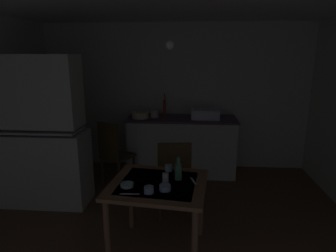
% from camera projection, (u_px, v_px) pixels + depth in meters
% --- Properties ---
extents(ground_plane, '(5.40, 5.40, 0.00)m').
position_uv_depth(ground_plane, '(166.00, 230.00, 3.31)').
color(ground_plane, brown).
extents(wall_back, '(4.50, 0.10, 2.43)m').
position_uv_depth(wall_back, '(176.00, 97.00, 4.98)').
color(wall_back, beige).
rests_on(wall_back, ground).
extents(hutch_cabinet, '(1.10, 0.49, 1.93)m').
position_uv_depth(hutch_cabinet, '(43.00, 137.00, 3.72)').
color(hutch_cabinet, beige).
rests_on(hutch_cabinet, ground).
extents(counter_cabinet, '(1.74, 0.64, 0.93)m').
position_uv_depth(counter_cabinet, '(182.00, 145.00, 4.80)').
color(counter_cabinet, beige).
rests_on(counter_cabinet, ground).
extents(sink_basin, '(0.44, 0.34, 0.15)m').
position_uv_depth(sink_basin, '(205.00, 113.00, 4.64)').
color(sink_basin, silver).
rests_on(sink_basin, counter_cabinet).
extents(hand_pump, '(0.05, 0.27, 0.39)m').
position_uv_depth(hand_pump, '(164.00, 107.00, 4.71)').
color(hand_pump, maroon).
rests_on(hand_pump, counter_cabinet).
extents(mixing_bowl_counter, '(0.27, 0.27, 0.10)m').
position_uv_depth(mixing_bowl_counter, '(140.00, 115.00, 4.68)').
color(mixing_bowl_counter, beige).
rests_on(mixing_bowl_counter, counter_cabinet).
extents(stoneware_crock, '(0.12, 0.12, 0.11)m').
position_uv_depth(stoneware_crock, '(155.00, 114.00, 4.72)').
color(stoneware_crock, beige).
rests_on(stoneware_crock, counter_cabinet).
extents(dining_table, '(0.99, 0.91, 0.74)m').
position_uv_depth(dining_table, '(158.00, 193.00, 2.81)').
color(dining_table, '#8B5F3A').
rests_on(dining_table, ground).
extents(chair_far_side, '(0.44, 0.44, 0.98)m').
position_uv_depth(chair_far_side, '(174.00, 178.00, 3.45)').
color(chair_far_side, '#483419').
rests_on(chair_far_side, ground).
extents(chair_by_counter, '(0.54, 0.54, 0.99)m').
position_uv_depth(chair_by_counter, '(114.00, 153.00, 4.31)').
color(chair_by_counter, '#483619').
rests_on(chair_by_counter, ground).
extents(serving_bowl_wide, '(0.12, 0.12, 0.03)m').
position_uv_depth(serving_bowl_wide, '(127.00, 185.00, 2.70)').
color(serving_bowl_wide, '#ADD1C1').
rests_on(serving_bowl_wide, dining_table).
extents(soup_bowl_small, '(0.11, 0.11, 0.05)m').
position_uv_depth(soup_bowl_small, '(165.00, 187.00, 2.63)').
color(soup_bowl_small, '#9EB2C6').
rests_on(soup_bowl_small, dining_table).
extents(mug_dark, '(0.09, 0.09, 0.06)m').
position_uv_depth(mug_dark, '(149.00, 190.00, 2.58)').
color(mug_dark, '#9EB2C6').
rests_on(mug_dark, dining_table).
extents(teacup_cream, '(0.06, 0.06, 0.08)m').
position_uv_depth(teacup_cream, '(165.00, 178.00, 2.80)').
color(teacup_cream, white).
rests_on(teacup_cream, dining_table).
extents(teacup_mint, '(0.08, 0.08, 0.07)m').
position_uv_depth(teacup_mint, '(169.00, 168.00, 3.05)').
color(teacup_mint, '#ADD1C1').
rests_on(teacup_mint, dining_table).
extents(glass_bottle, '(0.07, 0.07, 0.23)m').
position_uv_depth(glass_bottle, '(178.00, 171.00, 2.84)').
color(glass_bottle, '#4C7F56').
rests_on(glass_bottle, dining_table).
extents(table_knife, '(0.17, 0.03, 0.00)m').
position_uv_depth(table_knife, '(130.00, 194.00, 2.56)').
color(table_knife, silver).
rests_on(table_knife, dining_table).
extents(teaspoon_near_bowl, '(0.06, 0.15, 0.00)m').
position_uv_depth(teaspoon_near_bowl, '(193.00, 181.00, 2.82)').
color(teaspoon_near_bowl, beige).
rests_on(teaspoon_near_bowl, dining_table).
extents(pendant_bulb, '(0.08, 0.08, 0.08)m').
position_uv_depth(pendant_bulb, '(170.00, 45.00, 2.62)').
color(pendant_bulb, '#F9EFCC').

